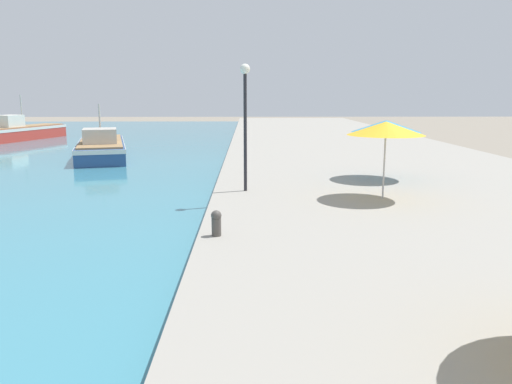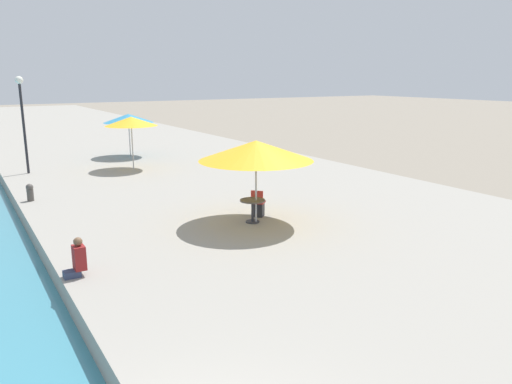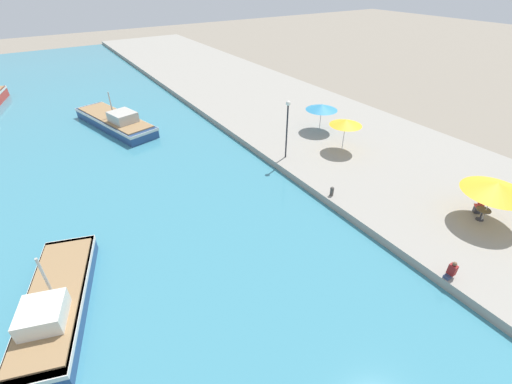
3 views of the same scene
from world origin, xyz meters
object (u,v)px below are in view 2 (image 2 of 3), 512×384
(cafe_umbrella_white, at_px, (131,121))
(mooring_bollard, at_px, (30,192))
(cafe_chair_left, at_px, (258,207))
(person_at_quay, at_px, (77,259))
(cafe_table, at_px, (253,206))
(cafe_umbrella_pink, at_px, (256,151))
(lamppost, at_px, (22,108))
(cafe_umbrella_striped, at_px, (128,118))

(cafe_umbrella_white, height_order, mooring_bollard, cafe_umbrella_white)
(cafe_chair_left, relative_size, person_at_quay, 0.98)
(cafe_table, height_order, mooring_bollard, cafe_table)
(cafe_umbrella_white, relative_size, person_at_quay, 2.80)
(cafe_chair_left, distance_m, mooring_bollard, 8.76)
(cafe_umbrella_pink, relative_size, mooring_bollard, 5.46)
(cafe_table, bearing_deg, cafe_umbrella_white, 91.28)
(cafe_table, distance_m, mooring_bollard, 8.78)
(cafe_umbrella_pink, distance_m, cafe_table, 1.78)
(cafe_chair_left, bearing_deg, person_at_quay, -114.73)
(cafe_umbrella_white, height_order, lamppost, lamppost)
(cafe_chair_left, bearing_deg, lamppost, 160.34)
(cafe_umbrella_white, height_order, cafe_chair_left, cafe_umbrella_white)
(cafe_umbrella_pink, distance_m, cafe_umbrella_white, 11.34)
(cafe_chair_left, height_order, mooring_bollard, cafe_chair_left)
(cafe_umbrella_pink, height_order, mooring_bollard, cafe_umbrella_pink)
(mooring_bollard, xyz_separation_m, lamppost, (0.70, 6.01, 2.74))
(cafe_umbrella_striped, xyz_separation_m, cafe_chair_left, (-0.35, -14.80, -1.88))
(cafe_umbrella_pink, height_order, lamppost, lamppost)
(cafe_umbrella_striped, distance_m, person_at_quay, 18.28)
(cafe_umbrella_striped, bearing_deg, lamppost, -156.12)
(lamppost, bearing_deg, person_at_quay, -93.09)
(cafe_umbrella_pink, bearing_deg, cafe_chair_left, 52.76)
(cafe_table, distance_m, lamppost, 13.89)
(cafe_umbrella_pink, xyz_separation_m, cafe_umbrella_striped, (0.79, 15.39, -0.11))
(mooring_bollard, bearing_deg, cafe_table, -49.98)
(cafe_chair_left, bearing_deg, cafe_table, -90.00)
(mooring_bollard, bearing_deg, cafe_umbrella_striped, 52.79)
(person_at_quay, xyz_separation_m, mooring_bollard, (0.08, 8.37, -0.06))
(lamppost, bearing_deg, cafe_umbrella_pink, -68.60)
(cafe_table, distance_m, cafe_chair_left, 0.75)
(cafe_umbrella_white, distance_m, lamppost, 4.97)
(person_at_quay, distance_m, lamppost, 14.65)
(cafe_table, bearing_deg, cafe_umbrella_pink, -48.50)
(cafe_umbrella_striped, xyz_separation_m, person_at_quay, (-6.59, -16.95, -1.80))
(cafe_table, relative_size, person_at_quay, 0.86)
(cafe_umbrella_white, relative_size, lamppost, 0.57)
(cafe_chair_left, bearing_deg, mooring_bollard, -179.01)
(person_at_quay, xyz_separation_m, lamppost, (0.78, 14.38, 2.68))
(person_at_quay, bearing_deg, cafe_umbrella_white, 67.02)
(cafe_umbrella_white, distance_m, cafe_table, 11.40)
(mooring_bollard, bearing_deg, cafe_umbrella_white, 40.00)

